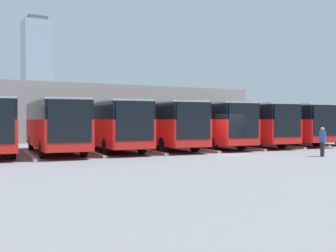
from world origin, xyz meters
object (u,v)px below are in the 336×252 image
Objects in this scene: bus_4 at (160,124)px; bus_2 at (244,123)px; bus_6 at (55,124)px; bus_0 at (302,123)px; bus_1 at (279,123)px; pedestrian at (322,141)px; bus_3 at (205,123)px; bus_5 at (110,124)px.

bus_2 is at bearing -175.68° from bus_4.
bus_6 is (7.58, -0.15, 0.00)m from bus_4.
bus_0 is 22.75m from bus_6.
bus_4 and bus_6 have the same top height.
bus_2 is 1.00× the size of bus_6.
bus_1 is 6.44× the size of pedestrian.
bus_2 is 15.17m from bus_6.
bus_3 is at bearing 4.73° from bus_2.
pedestrian is (-5.43, 9.88, -0.94)m from bus_4.
bus_3 is (7.58, -0.11, 0.00)m from bus_1.
bus_0 is 1.00× the size of bus_5.
bus_4 is (15.16, 0.72, 0.00)m from bus_0.
bus_2 is 7.59m from bus_4.
bus_2 is 1.00× the size of bus_3.
bus_0 is at bearing -169.53° from bus_3.
bus_4 is 6.44× the size of pedestrian.
bus_1 and bus_2 have the same top height.
bus_3 is at bearing -109.69° from pedestrian.
pedestrian is at bearing 105.71° from bus_3.
bus_1 is (3.79, 0.97, 0.00)m from bus_0.
bus_2 and bus_6 have the same top height.
bus_1 reaches higher than pedestrian.
bus_5 is (18.96, 0.44, 0.00)m from bus_0.
bus_0 and bus_3 have the same top height.
bus_3 and bus_5 have the same top height.
bus_1 and bus_5 have the same top height.
bus_2 is at bearing -176.45° from bus_5.
bus_0 is 7.64m from bus_2.
bus_1 is 11.35m from pedestrian.
bus_6 is at bearing 4.66° from bus_2.
bus_2 is at bearing -175.27° from bus_3.
bus_4 reaches higher than pedestrian.
bus_0 is at bearing -172.44° from bus_6.
bus_2 reaches higher than pedestrian.
bus_4 is at bearing 4.84° from bus_1.
bus_0 is 1.00× the size of bus_2.
bus_0 is at bearing -161.83° from pedestrian.
bus_0 and bus_2 have the same top height.
pedestrian is at bearing 148.51° from bus_6.
bus_2 is 6.44× the size of pedestrian.
bus_4 is (11.37, -0.26, 0.00)m from bus_1.
bus_5 is (11.37, -0.51, 0.00)m from bus_2.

